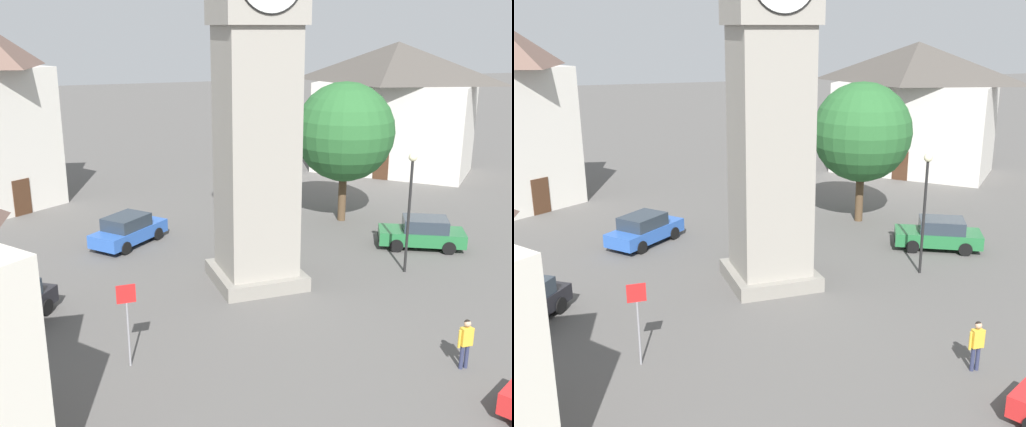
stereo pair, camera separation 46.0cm
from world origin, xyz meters
The scene contains 10 objects.
ground_plane centered at (0.00, 0.00, 0.00)m, with size 200.00×200.00×0.00m, color #565451.
clock_tower centered at (0.00, 0.00, 11.25)m, with size 4.29×4.29×19.30m.
car_blue_kerb centered at (9.10, 1.28, 0.76)m, with size 4.44×3.41×1.53m.
car_silver_kerb centered at (-9.87, -0.93, 0.76)m, with size 3.71×4.36×1.53m.
car_white_side centered at (-4.43, 6.54, 0.76)m, with size 4.21×3.99×1.53m.
pedestrian centered at (3.89, -8.80, 1.01)m, with size 0.56×0.23×1.69m.
tree centered at (7.46, 6.68, 4.99)m, with size 5.38×5.38×7.69m.
building_shop_left centered at (16.80, 16.75, 4.83)m, with size 12.78×12.79×9.46m.
lamp_post centered at (6.60, -1.17, 3.55)m, with size 0.36×0.36×5.36m.
road_sign centered at (-6.08, -5.12, 1.90)m, with size 0.60×0.07×2.80m.
Camera 1 is at (-8.11, -22.97, 10.39)m, focal length 43.21 mm.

